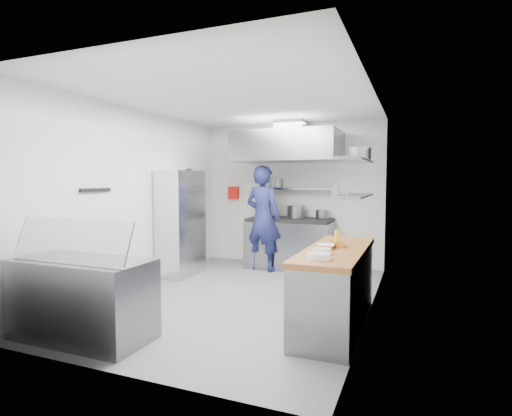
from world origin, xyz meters
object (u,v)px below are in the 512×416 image
at_px(gas_range, 290,245).
at_px(wire_rack, 181,223).
at_px(display_case, 82,299).
at_px(chef, 263,218).

xyz_separation_m(gas_range, wire_rack, (-1.63, -1.26, 0.48)).
bearing_deg(display_case, gas_range, 75.72).
distance_m(wire_rack, display_case, 2.94).
relative_size(gas_range, chef, 0.82).
height_order(gas_range, chef, chef).
xyz_separation_m(chef, display_case, (-0.63, -3.73, -0.55)).
bearing_deg(gas_range, wire_rack, -142.33).
bearing_deg(wire_rack, chef, 36.23).
bearing_deg(display_case, chef, 80.44).
distance_m(chef, display_case, 3.82).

